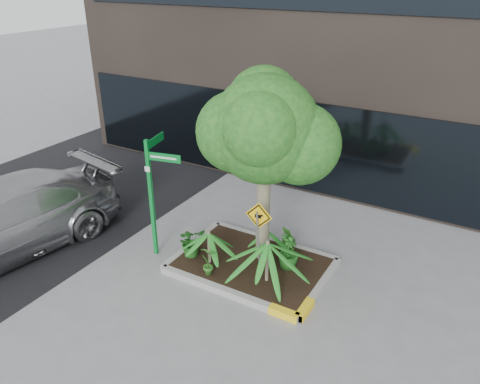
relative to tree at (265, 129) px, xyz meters
The scene contains 13 objects.
ground 3.18m from the tree, 112.46° to the right, with size 80.00×80.00×0.00m, color gray.
asphalt_road 7.47m from the tree, behind, with size 7.00×80.00×0.01m, color black.
planter 3.03m from the tree, 95.92° to the right, with size 3.35×2.36×0.15m.
tree is the anchor object (origin of this frame).
palm_front 2.26m from the tree, 56.78° to the right, with size 1.07×1.07×1.18m.
palm_left 2.53m from the tree, 137.34° to the right, with size 0.87×0.87×0.97m.
palm_back 2.39m from the tree, 62.13° to the left, with size 0.69×0.69×0.77m.
shrub_a 3.05m from the tree, 150.82° to the right, with size 0.61×0.61×0.68m, color #1F5F1B.
shrub_b 2.65m from the tree, 10.66° to the right, with size 0.44×0.44×0.79m, color #246C20.
shrub_c 2.94m from the tree, 117.69° to the right, with size 0.37×0.37×0.70m, color #317022.
shrub_d 2.68m from the tree, 42.36° to the left, with size 0.38×0.38×0.69m, color #2B621C.
street_sign_post 2.77m from the tree, 158.20° to the right, with size 0.92×0.81×2.77m.
cattle_sign 1.98m from the tree, 67.93° to the right, with size 0.56×0.27×1.81m.
Camera 1 is at (4.28, -7.24, 5.99)m, focal length 35.00 mm.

